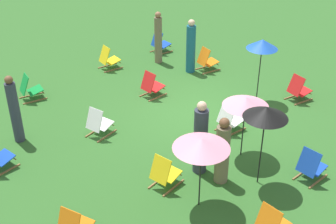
# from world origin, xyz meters

# --- Properties ---
(ground_plane) EXTENTS (40.00, 40.00, 0.00)m
(ground_plane) POSITION_xyz_m (0.00, 0.00, 0.00)
(ground_plane) COLOR #2D6026
(deckchair_1) EXTENTS (0.58, 0.82, 0.83)m
(deckchair_1) POSITION_xyz_m (4.06, -2.44, 0.37)
(deckchair_1) COLOR olive
(deckchair_1) RESTS_ON ground
(deckchair_3) EXTENTS (0.57, 0.82, 0.83)m
(deckchair_3) POSITION_xyz_m (-1.30, 0.12, 0.37)
(deckchair_3) COLOR olive
(deckchair_3) RESTS_ON ground
(deckchair_4) EXTENTS (0.64, 0.85, 0.83)m
(deckchair_4) POSITION_xyz_m (-1.69, -2.77, 0.37)
(deckchair_4) COLOR olive
(deckchair_4) RESTS_ON ground
(deckchair_6) EXTENTS (0.60, 0.83, 0.83)m
(deckchair_6) POSITION_xyz_m (4.26, -0.11, 0.37)
(deckchair_6) COLOR olive
(deckchair_6) RESTS_ON ground
(deckchair_7) EXTENTS (0.53, 0.79, 0.83)m
(deckchair_7) POSITION_xyz_m (-4.40, 2.72, 0.37)
(deckchair_7) COLOR olive
(deckchair_7) RESTS_ON ground
(deckchair_8) EXTENTS (0.50, 0.77, 0.83)m
(deckchair_8) POSITION_xyz_m (1.68, 0.23, 0.37)
(deckchair_8) COLOR olive
(deckchair_8) RESTS_ON ground
(deckchair_9) EXTENTS (0.51, 0.78, 0.83)m
(deckchair_9) POSITION_xyz_m (-3.97, 0.46, 0.37)
(deckchair_9) COLOR olive
(deckchair_9) RESTS_ON ground
(deckchair_10) EXTENTS (0.60, 0.83, 0.83)m
(deckchair_10) POSITION_xyz_m (1.05, 2.79, 0.37)
(deckchair_10) COLOR olive
(deckchair_10) RESTS_ON ground
(deckchair_12) EXTENTS (0.55, 0.81, 0.83)m
(deckchair_12) POSITION_xyz_m (-1.75, 3.06, 0.37)
(deckchair_12) COLOR olive
(deckchair_12) RESTS_ON ground
(deckchair_13) EXTENTS (0.65, 0.85, 0.83)m
(deckchair_13) POSITION_xyz_m (1.73, -2.45, 0.37)
(deckchair_13) COLOR olive
(deckchair_13) RESTS_ON ground
(deckchair_14) EXTENTS (0.65, 0.85, 0.83)m
(deckchair_14) POSITION_xyz_m (4.19, 3.03, 0.37)
(deckchair_14) COLOR olive
(deckchair_14) RESTS_ON ground
(umbrella_0) EXTENTS (0.92, 0.92, 1.99)m
(umbrella_0) POSITION_xyz_m (-0.80, -1.87, 1.84)
(umbrella_0) COLOR black
(umbrella_0) RESTS_ON ground
(umbrella_1) EXTENTS (0.98, 0.98, 2.02)m
(umbrella_1) POSITION_xyz_m (-3.18, 1.42, 1.88)
(umbrella_1) COLOR black
(umbrella_1) RESTS_ON ground
(umbrella_2) EXTENTS (1.19, 1.19, 1.72)m
(umbrella_2) POSITION_xyz_m (-2.73, 2.98, 1.61)
(umbrella_2) COLOR black
(umbrella_2) RESTS_ON ground
(umbrella_3) EXTENTS (1.12, 1.12, 1.64)m
(umbrella_3) POSITION_xyz_m (-2.23, 0.81, 1.53)
(umbrella_3) COLOR black
(umbrella_3) RESTS_ON ground
(person_0) EXTENTS (0.33, 0.33, 1.88)m
(person_0) POSITION_xyz_m (2.07, -1.97, 0.89)
(person_0) COLOR #195972
(person_0) RESTS_ON ground
(person_1) EXTENTS (0.30, 0.30, 1.89)m
(person_1) POSITION_xyz_m (3.44, -1.75, 0.91)
(person_1) COLOR #72664C
(person_1) RESTS_ON ground
(person_2) EXTENTS (0.41, 0.41, 1.90)m
(person_2) POSITION_xyz_m (-1.92, 2.05, 0.90)
(person_2) COLOR #333847
(person_2) RESTS_ON ground
(person_3) EXTENTS (0.43, 0.43, 1.70)m
(person_3) POSITION_xyz_m (-2.52, 1.98, 0.80)
(person_3) COLOR #72664C
(person_3) RESTS_ON ground
(person_4) EXTENTS (0.37, 0.37, 1.90)m
(person_4) POSITION_xyz_m (2.36, 4.45, 0.91)
(person_4) COLOR #333847
(person_4) RESTS_ON ground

